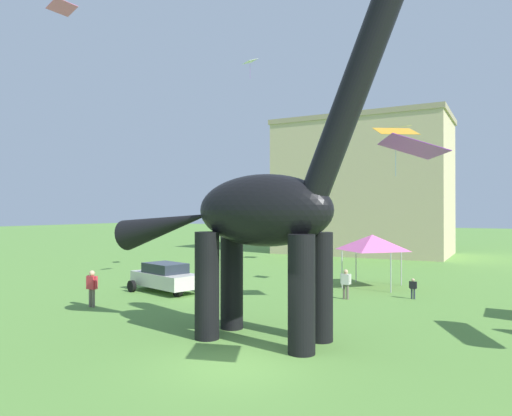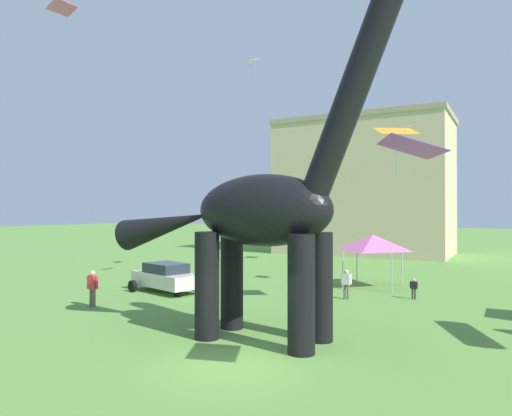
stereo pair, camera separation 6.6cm
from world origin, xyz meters
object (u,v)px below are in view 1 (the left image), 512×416
object	(u,v)px
person_strolling_adult	(92,285)
kite_near_low	(396,131)
kite_near_high	(399,127)
person_far_spectator	(413,287)
dinosaur_sculpture	(262,210)
parked_sedan_left	(165,277)
kite_mid_right	(62,7)
festival_canopy_tent	(372,243)
kite_far_right	(316,181)
kite_mid_left	(412,147)
kite_apex	(250,62)
person_photographer	(346,281)

from	to	relation	value
person_strolling_adult	kite_near_low	xyz separation A→B (m)	(12.45, 4.97, 6.70)
person_strolling_adult	kite_near_high	xyz separation A→B (m)	(11.49, 10.39, 7.83)
person_strolling_adult	person_far_spectator	bearing A→B (deg)	178.97
kite_near_low	dinosaur_sculpture	bearing A→B (deg)	-117.94
parked_sedan_left	kite_mid_right	distance (m)	14.68
festival_canopy_tent	kite_far_right	bearing A→B (deg)	125.81
dinosaur_sculpture	kite_far_right	bearing A→B (deg)	121.60
kite_far_right	kite_mid_left	world-z (taller)	kite_far_right
kite_apex	kite_mid_left	bearing A→B (deg)	-50.30
kite_apex	kite_far_right	bearing A→B (deg)	87.87
person_strolling_adult	festival_canopy_tent	xyz separation A→B (m)	(9.69, 11.69, 1.54)
person_photographer	kite_far_right	world-z (taller)	kite_far_right
kite_far_right	kite_mid_right	xyz separation A→B (m)	(2.24, -27.21, 3.77)
kite_far_right	kite_apex	xyz separation A→B (m)	(-0.40, -10.70, 7.15)
dinosaur_sculpture	kite_mid_left	xyz separation A→B (m)	(5.49, -3.20, 1.40)
person_far_spectator	festival_canopy_tent	distance (m)	4.30
festival_canopy_tent	kite_far_right	size ratio (longest dim) A/B	1.87
person_far_spectator	person_photographer	size ratio (longest dim) A/B	0.70
person_far_spectator	dinosaur_sculpture	bearing A→B (deg)	5.98
parked_sedan_left	person_far_spectator	size ratio (longest dim) A/B	4.44
person_far_spectator	kite_mid_left	world-z (taller)	kite_mid_left
kite_far_right	kite_apex	bearing A→B (deg)	-92.13
kite_near_high	kite_apex	world-z (taller)	kite_apex
person_far_spectator	kite_apex	distance (m)	17.16
kite_near_low	person_far_spectator	bearing A→B (deg)	90.33
person_far_spectator	kite_apex	size ratio (longest dim) A/B	0.83
parked_sedan_left	person_strolling_adult	world-z (taller)	person_strolling_adult
kite_mid_left	kite_mid_right	xyz separation A→B (m)	(-10.18, -1.07, 4.85)
festival_canopy_tent	dinosaur_sculpture	bearing A→B (deg)	-91.95
kite_near_high	parked_sedan_left	bearing A→B (deg)	-153.15
kite_near_low	kite_mid_left	size ratio (longest dim) A/B	1.06
parked_sedan_left	kite_mid_right	size ratio (longest dim) A/B	5.52
person_photographer	kite_near_low	size ratio (longest dim) A/B	0.69
person_photographer	kite_near_high	bearing A→B (deg)	53.44
kite_near_high	kite_near_low	bearing A→B (deg)	-80.01
person_strolling_adult	kite_mid_right	bearing A→B (deg)	93.78
kite_near_low	kite_near_high	distance (m)	5.61
parked_sedan_left	kite_near_high	size ratio (longest dim) A/B	4.02
person_strolling_adult	kite_near_high	world-z (taller)	kite_near_high
parked_sedan_left	kite_near_low	bearing A→B (deg)	17.52
dinosaur_sculpture	person_strolling_adult	bearing A→B (deg)	-171.61
kite_mid_right	person_far_spectator	bearing A→B (deg)	61.18
person_strolling_adult	kite_mid_right	distance (m)	11.90
person_far_spectator	parked_sedan_left	bearing A→B (deg)	-47.14
parked_sedan_left	kite_mid_left	xyz separation A→B (m)	(14.43, -8.97, 4.97)
kite_far_right	person_photographer	bearing A→B (deg)	-63.70
person_photographer	kite_near_high	size ratio (longest dim) A/B	1.30
festival_canopy_tent	kite_near_low	distance (m)	8.90
person_photographer	kite_mid_left	bearing A→B (deg)	-69.17
kite_far_right	kite_apex	distance (m)	12.87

